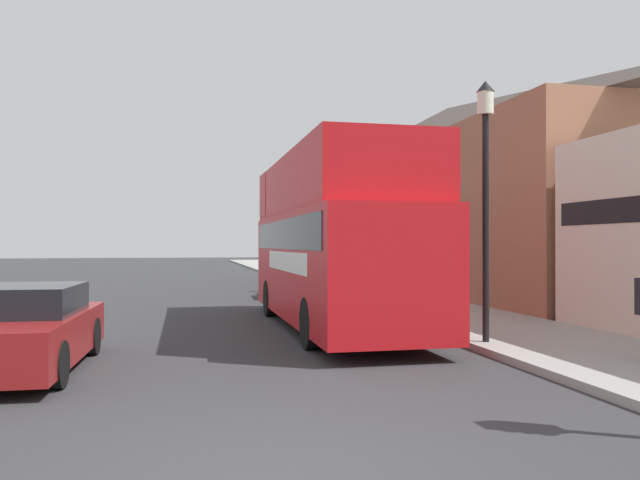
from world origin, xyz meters
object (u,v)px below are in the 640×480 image
(parked_car_ahead_of_bus, at_px, (300,279))
(tour_bus, at_px, (332,254))
(parked_car_far_side, at_px, (24,330))
(lamp_post_second, at_px, (382,192))
(lamp_post_nearest, at_px, (486,164))
(lamp_post_third, at_px, (333,211))

(parked_car_ahead_of_bus, bearing_deg, tour_bus, -92.80)
(parked_car_far_side, relative_size, lamp_post_second, 0.87)
(tour_bus, distance_m, lamp_post_second, 4.59)
(tour_bus, bearing_deg, lamp_post_second, 54.67)
(tour_bus, xyz_separation_m, lamp_post_second, (2.41, 3.43, 1.86))
(lamp_post_nearest, bearing_deg, tour_bus, 122.19)
(tour_bus, relative_size, lamp_post_second, 1.86)
(tour_bus, height_order, parked_car_far_side, tour_bus)
(parked_car_far_side, bearing_deg, lamp_post_second, -136.96)
(tour_bus, xyz_separation_m, lamp_post_third, (2.55, 10.47, 1.65))
(parked_car_ahead_of_bus, distance_m, lamp_post_third, 3.80)
(parked_car_far_side, xyz_separation_m, lamp_post_third, (8.67, 14.48, 2.81))
(lamp_post_second, xyz_separation_m, lamp_post_third, (0.14, 7.04, -0.21))
(lamp_post_nearest, bearing_deg, parked_car_far_side, -177.30)
(tour_bus, relative_size, lamp_post_third, 2.00)
(lamp_post_nearest, bearing_deg, lamp_post_third, 88.89)
(parked_car_far_side, distance_m, lamp_post_nearest, 8.93)
(tour_bus, distance_m, parked_car_ahead_of_bus, 8.66)
(lamp_post_third, bearing_deg, parked_car_ahead_of_bus, -132.52)
(lamp_post_nearest, distance_m, lamp_post_second, 7.04)
(lamp_post_nearest, xyz_separation_m, lamp_post_second, (0.14, 7.04, 0.02))
(tour_bus, relative_size, parked_car_ahead_of_bus, 2.16)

